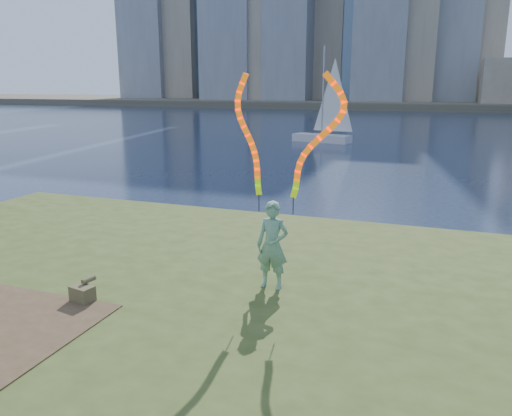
% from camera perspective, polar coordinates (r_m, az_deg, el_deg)
% --- Properties ---
extents(ground, '(320.00, 320.00, 0.00)m').
position_cam_1_polar(ground, '(9.70, -5.87, -11.88)').
color(ground, '#192640').
rests_on(ground, ground).
extents(grassy_knoll, '(20.00, 18.00, 0.80)m').
position_cam_1_polar(grassy_knoll, '(7.79, -13.58, -16.34)').
color(grassy_knoll, '#39491A').
rests_on(grassy_knoll, ground).
extents(far_shore, '(320.00, 40.00, 1.20)m').
position_cam_1_polar(far_shore, '(102.96, 18.17, 11.31)').
color(far_shore, '#4D4838').
rests_on(far_shore, ground).
extents(woman_with_ribbons, '(2.01, 0.38, 3.92)m').
position_cam_1_polar(woman_with_ribbons, '(8.33, 2.04, 0.18)').
color(woman_with_ribbons, '#196734').
rests_on(woman_with_ribbons, grassy_knoll).
extents(canvas_bag, '(0.41, 0.46, 0.35)m').
position_cam_1_polar(canvas_bag, '(8.62, -19.17, -9.15)').
color(canvas_bag, brown).
rests_on(canvas_bag, grassy_knoll).
extents(sailboat, '(4.61, 2.26, 6.92)m').
position_cam_1_polar(sailboat, '(37.70, 7.89, 9.26)').
color(sailboat, silver).
rests_on(sailboat, ground).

